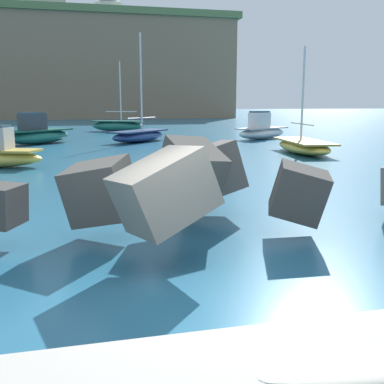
% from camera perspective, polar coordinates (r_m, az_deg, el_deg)
% --- Properties ---
extents(ground_plane, '(400.00, 400.00, 0.00)m').
position_cam_1_polar(ground_plane, '(7.17, -1.13, -11.90)').
color(ground_plane, '#235B7A').
extents(breakwater_jetty, '(29.01, 7.40, 2.81)m').
position_cam_1_polar(breakwater_jetty, '(8.76, 5.62, 0.13)').
color(breakwater_jetty, slate).
rests_on(breakwater_jetty, ground).
extents(boat_near_left, '(2.81, 6.24, 5.87)m').
position_cam_1_polar(boat_near_left, '(26.56, 13.74, 5.62)').
color(boat_near_left, '#EAC64C').
rests_on(boat_near_left, ground).
extents(boat_near_centre, '(5.47, 4.26, 2.19)m').
position_cam_1_polar(boat_near_centre, '(36.67, 8.70, 7.63)').
color(boat_near_centre, white).
rests_on(boat_near_centre, ground).
extents(boat_near_right, '(5.17, 5.03, 2.20)m').
position_cam_1_polar(boat_near_right, '(33.63, -18.80, 6.91)').
color(boat_near_right, '#1E6656').
rests_on(boat_near_right, ground).
extents(boat_mid_centre, '(5.60, 4.10, 6.78)m').
position_cam_1_polar(boat_mid_centre, '(46.27, -9.29, 8.20)').
color(boat_mid_centre, '#1E6656').
rests_on(boat_mid_centre, ground).
extents(boat_far_left, '(5.23, 5.46, 7.70)m').
position_cam_1_polar(boat_far_left, '(33.72, -6.66, 7.06)').
color(boat_far_left, navy).
rests_on(boat_far_left, ground).
extents(mooring_buoy_middle, '(0.44, 0.44, 0.44)m').
position_cam_1_polar(mooring_buoy_middle, '(42.36, -17.70, 7.06)').
color(mooring_buoy_middle, '#E54C1E').
rests_on(mooring_buoy_middle, ground).
extents(headland_bluff, '(80.41, 40.04, 18.97)m').
position_cam_1_polar(headland_bluff, '(102.62, -20.41, 14.15)').
color(headland_bluff, '#847056').
rests_on(headland_bluff, ground).
extents(station_building_west, '(8.01, 5.55, 5.60)m').
position_cam_1_polar(station_building_west, '(100.01, -17.76, 21.52)').
color(station_building_west, '#B2ADA3').
rests_on(station_building_west, headland_bluff).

